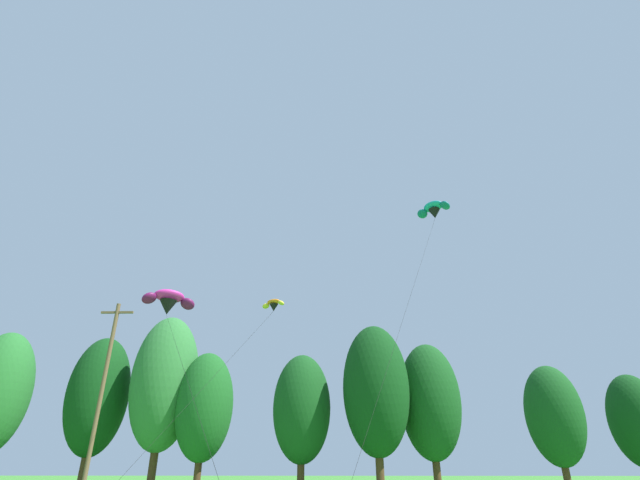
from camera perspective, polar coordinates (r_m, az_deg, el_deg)
treeline_tree_c at (r=49.58m, az=-25.62°, el=-16.84°), size 5.43×5.43×13.44m
treeline_tree_d at (r=46.33m, az=-18.54°, el=-16.20°), size 5.89×5.89×15.15m
treeline_tree_e at (r=44.13m, az=-14.01°, el=-19.17°), size 4.92×4.92×11.57m
treeline_tree_f at (r=41.10m, az=-2.25°, el=-19.91°), size 4.77×4.77×11.00m
treeline_tree_g at (r=39.64m, az=6.88°, el=-17.72°), size 5.33×5.33×13.06m
treeline_tree_h at (r=42.18m, az=13.36°, el=-18.66°), size 5.02×5.02×11.94m
treeline_tree_i at (r=44.71m, az=26.82°, el=-18.64°), size 4.50×4.50×9.98m
treeline_tree_j at (r=49.93m, az=34.36°, el=-17.81°), size 4.38×4.38×9.55m
utility_pole at (r=33.90m, az=-25.28°, el=-16.70°), size 2.20×0.26×12.39m
parafoil_kite_high_orange at (r=36.94m, az=-5.75°, el=-7.94°), size 6.10×14.01×13.01m
parafoil_kite_mid_magenta at (r=36.09m, az=-18.11°, el=-7.21°), size 10.80×19.24×12.58m
parafoil_kite_far_teal at (r=45.72m, az=13.80°, el=3.61°), size 10.92×19.87×23.60m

